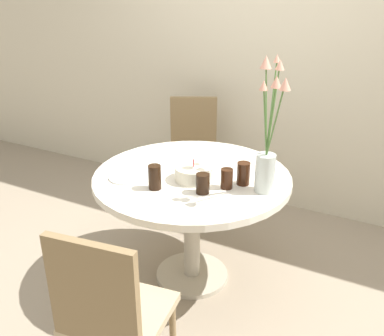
{
  "coord_description": "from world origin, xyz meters",
  "views": [
    {
      "loc": [
        1.07,
        -2.03,
        1.77
      ],
      "look_at": [
        0.0,
        0.0,
        0.78
      ],
      "focal_mm": 40.0,
      "sensor_mm": 36.0,
      "label": 1
    }
  ],
  "objects_px": {
    "drink_glass_2": "(155,177)",
    "drink_glass_3": "(203,183)",
    "chair_far_back": "(193,148)",
    "birthday_cake": "(193,173)",
    "drink_glass_1": "(243,174)",
    "chair_left_flank": "(110,312)",
    "drink_glass_0": "(227,179)",
    "side_plate": "(127,177)",
    "flower_vase": "(267,147)"
  },
  "relations": [
    {
      "from": "flower_vase",
      "to": "drink_glass_0",
      "type": "xyz_separation_m",
      "value": [
        -0.2,
        -0.06,
        -0.2
      ]
    },
    {
      "from": "drink_glass_2",
      "to": "side_plate",
      "type": "bearing_deg",
      "value": 168.85
    },
    {
      "from": "side_plate",
      "to": "drink_glass_0",
      "type": "distance_m",
      "value": 0.59
    },
    {
      "from": "chair_far_back",
      "to": "drink_glass_1",
      "type": "bearing_deg",
      "value": -75.5
    },
    {
      "from": "drink_glass_3",
      "to": "flower_vase",
      "type": "bearing_deg",
      "value": 31.15
    },
    {
      "from": "drink_glass_1",
      "to": "drink_glass_2",
      "type": "bearing_deg",
      "value": -145.68
    },
    {
      "from": "chair_left_flank",
      "to": "drink_glass_2",
      "type": "xyz_separation_m",
      "value": [
        -0.22,
        0.71,
        0.27
      ]
    },
    {
      "from": "side_plate",
      "to": "drink_glass_2",
      "type": "bearing_deg",
      "value": -11.15
    },
    {
      "from": "drink_glass_0",
      "to": "drink_glass_2",
      "type": "distance_m",
      "value": 0.39
    },
    {
      "from": "chair_far_back",
      "to": "flower_vase",
      "type": "relative_size",
      "value": 1.32
    },
    {
      "from": "side_plate",
      "to": "drink_glass_1",
      "type": "height_order",
      "value": "drink_glass_1"
    },
    {
      "from": "drink_glass_0",
      "to": "drink_glass_2",
      "type": "bearing_deg",
      "value": -151.03
    },
    {
      "from": "chair_far_back",
      "to": "birthday_cake",
      "type": "bearing_deg",
      "value": -89.5
    },
    {
      "from": "flower_vase",
      "to": "drink_glass_2",
      "type": "bearing_deg",
      "value": -155.37
    },
    {
      "from": "chair_left_flank",
      "to": "drink_glass_2",
      "type": "relative_size",
      "value": 6.84
    },
    {
      "from": "birthday_cake",
      "to": "drink_glass_0",
      "type": "relative_size",
      "value": 1.91
    },
    {
      "from": "birthday_cake",
      "to": "drink_glass_1",
      "type": "distance_m",
      "value": 0.28
    },
    {
      "from": "drink_glass_0",
      "to": "drink_glass_3",
      "type": "xyz_separation_m",
      "value": [
        -0.09,
        -0.12,
        -0.0
      ]
    },
    {
      "from": "chair_far_back",
      "to": "drink_glass_1",
      "type": "xyz_separation_m",
      "value": [
        0.76,
        -0.86,
        0.27
      ]
    },
    {
      "from": "birthday_cake",
      "to": "drink_glass_2",
      "type": "xyz_separation_m",
      "value": [
        -0.13,
        -0.2,
        0.03
      ]
    },
    {
      "from": "chair_left_flank",
      "to": "drink_glass_3",
      "type": "distance_m",
      "value": 0.83
    },
    {
      "from": "chair_left_flank",
      "to": "drink_glass_3",
      "type": "height_order",
      "value": "chair_left_flank"
    },
    {
      "from": "chair_far_back",
      "to": "drink_glass_0",
      "type": "relative_size",
      "value": 8.34
    },
    {
      "from": "chair_far_back",
      "to": "side_plate",
      "type": "xyz_separation_m",
      "value": [
        0.13,
        -1.09,
        0.21
      ]
    },
    {
      "from": "chair_far_back",
      "to": "drink_glass_3",
      "type": "xyz_separation_m",
      "value": [
        0.61,
        -1.06,
        0.26
      ]
    },
    {
      "from": "chair_left_flank",
      "to": "side_plate",
      "type": "relative_size",
      "value": 4.5
    },
    {
      "from": "birthday_cake",
      "to": "drink_glass_3",
      "type": "xyz_separation_m",
      "value": [
        0.12,
        -0.12,
        0.01
      ]
    },
    {
      "from": "birthday_cake",
      "to": "drink_glass_0",
      "type": "bearing_deg",
      "value": -2.28
    },
    {
      "from": "drink_glass_1",
      "to": "drink_glass_2",
      "type": "distance_m",
      "value": 0.49
    },
    {
      "from": "chair_far_back",
      "to": "chair_left_flank",
      "type": "relative_size",
      "value": 1.0
    },
    {
      "from": "chair_far_back",
      "to": "drink_glass_3",
      "type": "bearing_deg",
      "value": -87.18
    },
    {
      "from": "side_plate",
      "to": "drink_glass_0",
      "type": "relative_size",
      "value": 1.86
    },
    {
      "from": "chair_left_flank",
      "to": "drink_glass_1",
      "type": "distance_m",
      "value": 1.04
    },
    {
      "from": "chair_left_flank",
      "to": "side_plate",
      "type": "distance_m",
      "value": 0.9
    },
    {
      "from": "chair_far_back",
      "to": "drink_glass_3",
      "type": "distance_m",
      "value": 1.25
    },
    {
      "from": "drink_glass_2",
      "to": "drink_glass_3",
      "type": "xyz_separation_m",
      "value": [
        0.25,
        0.07,
        -0.01
      ]
    },
    {
      "from": "side_plate",
      "to": "drink_glass_3",
      "type": "bearing_deg",
      "value": 3.76
    },
    {
      "from": "drink_glass_0",
      "to": "drink_glass_1",
      "type": "bearing_deg",
      "value": 54.25
    },
    {
      "from": "chair_left_flank",
      "to": "side_plate",
      "type": "bearing_deg",
      "value": -67.18
    },
    {
      "from": "drink_glass_3",
      "to": "chair_left_flank",
      "type": "bearing_deg",
      "value": -92.39
    },
    {
      "from": "chair_left_flank",
      "to": "drink_glass_1",
      "type": "xyz_separation_m",
      "value": [
        0.18,
        0.99,
        0.27
      ]
    },
    {
      "from": "drink_glass_2",
      "to": "flower_vase",
      "type": "bearing_deg",
      "value": 24.63
    },
    {
      "from": "drink_glass_2",
      "to": "chair_far_back",
      "type": "bearing_deg",
      "value": 107.34
    },
    {
      "from": "drink_glass_1",
      "to": "drink_glass_2",
      "type": "xyz_separation_m",
      "value": [
        -0.41,
        -0.28,
        0.0
      ]
    },
    {
      "from": "chair_far_back",
      "to": "birthday_cake",
      "type": "relative_size",
      "value": 4.38
    },
    {
      "from": "birthday_cake",
      "to": "side_plate",
      "type": "xyz_separation_m",
      "value": [
        -0.36,
        -0.15,
        -0.04
      ]
    },
    {
      "from": "birthday_cake",
      "to": "drink_glass_1",
      "type": "relative_size",
      "value": 1.65
    },
    {
      "from": "chair_left_flank",
      "to": "drink_glass_1",
      "type": "height_order",
      "value": "chair_left_flank"
    },
    {
      "from": "birthday_cake",
      "to": "drink_glass_1",
      "type": "bearing_deg",
      "value": 16.15
    },
    {
      "from": "chair_far_back",
      "to": "drink_glass_3",
      "type": "relative_size",
      "value": 8.47
    }
  ]
}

